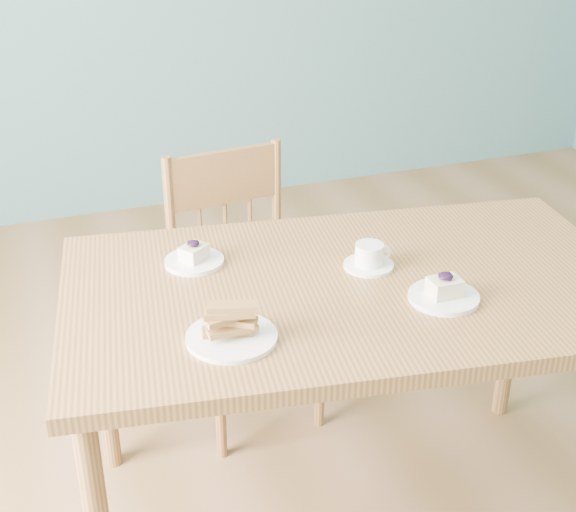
{
  "coord_description": "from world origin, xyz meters",
  "views": [
    {
      "loc": [
        -0.83,
        -1.39,
        1.68
      ],
      "look_at": [
        -0.25,
        0.2,
        0.81
      ],
      "focal_mm": 50.0,
      "sensor_mm": 36.0,
      "label": 1
    }
  ],
  "objects": [
    {
      "name": "coffee_cup",
      "position": [
        -0.03,
        0.2,
        0.77
      ],
      "size": [
        0.13,
        0.13,
        0.06
      ],
      "rotation": [
        0.0,
        0.0,
        -0.15
      ],
      "color": "white",
      "rests_on": "dining_table"
    },
    {
      "name": "dining_chair",
      "position": [
        -0.21,
        0.71,
        0.44
      ],
      "size": [
        0.44,
        0.42,
        0.87
      ],
      "rotation": [
        0.0,
        0.0,
        0.11
      ],
      "color": "#A36C3D",
      "rests_on": "ground"
    },
    {
      "name": "room",
      "position": [
        0.0,
        0.0,
        1.35
      ],
      "size": [
        5.01,
        5.01,
        2.71
      ],
      "color": "#9D6D49",
      "rests_on": "ground"
    },
    {
      "name": "cheesecake_plate_far",
      "position": [
        -0.44,
        0.37,
        0.76
      ],
      "size": [
        0.15,
        0.15,
        0.06
      ],
      "rotation": [
        0.0,
        0.0,
        0.63
      ],
      "color": "white",
      "rests_on": "dining_table"
    },
    {
      "name": "dining_table",
      "position": [
        -0.1,
        0.15,
        0.67
      ],
      "size": [
        1.49,
        0.99,
        0.74
      ],
      "rotation": [
        0.0,
        0.0,
        -0.15
      ],
      "color": "#A36C3D",
      "rests_on": "ground"
    },
    {
      "name": "cheesecake_plate_near",
      "position": [
        0.06,
        -0.0,
        0.76
      ],
      "size": [
        0.17,
        0.17,
        0.07
      ],
      "rotation": [
        0.0,
        0.0,
        0.01
      ],
      "color": "white",
      "rests_on": "dining_table"
    },
    {
      "name": "biscotti_plate",
      "position": [
        -0.45,
        0.0,
        0.77
      ],
      "size": [
        0.2,
        0.2,
        0.09
      ],
      "rotation": [
        0.0,
        0.0,
        -0.16
      ],
      "color": "white",
      "rests_on": "dining_table"
    }
  ]
}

